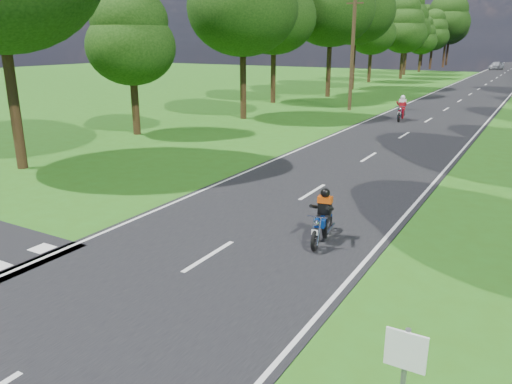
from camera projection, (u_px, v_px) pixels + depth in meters
The scene contains 8 objects.
ground at pixel (152, 292), 10.17m from camera, with size 160.00×160.00×0.00m, color #2C6116.
main_road at pixel (479, 89), 51.48m from camera, with size 7.00×140.00×0.02m, color black.
road_markings at pixel (475, 90), 49.99m from camera, with size 7.40×140.00×0.01m.
telegraph_pole at pixel (352, 52), 35.00m from camera, with size 1.20×0.26×8.00m.
road_sign at pixel (403, 382), 5.47m from camera, with size 0.45×0.07×2.00m.
rider_near_blue at pixel (323, 216), 12.53m from camera, with size 0.54×1.62×1.35m, color navy, non-canonical shape.
rider_far_red at pixel (402, 108), 31.28m from camera, with size 0.63×1.89×1.58m, color maroon, non-canonical shape.
distant_car at pixel (496, 65), 84.27m from camera, with size 1.62×4.01×1.37m, color silver.
Camera 1 is at (6.43, -6.82, 4.94)m, focal length 35.00 mm.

